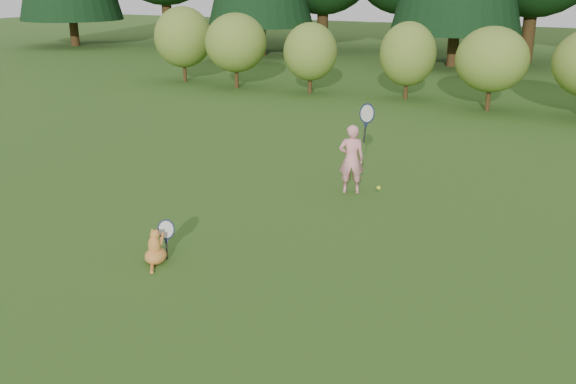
% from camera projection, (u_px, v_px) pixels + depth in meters
% --- Properties ---
extents(ground, '(100.00, 100.00, 0.00)m').
position_uv_depth(ground, '(253.00, 250.00, 9.63)').
color(ground, '#245417').
rests_on(ground, ground).
extents(shrub_row, '(28.00, 3.00, 2.80)m').
position_uv_depth(shrub_row, '(450.00, 60.00, 20.28)').
color(shrub_row, olive).
rests_on(shrub_row, ground).
extents(child, '(0.77, 0.50, 1.96)m').
position_uv_depth(child, '(352.00, 158.00, 11.97)').
color(child, pink).
rests_on(child, ground).
extents(cat, '(0.42, 0.78, 0.68)m').
position_uv_depth(cat, '(156.00, 245.00, 9.12)').
color(cat, '#B76023').
rests_on(cat, ground).
extents(tennis_ball, '(0.06, 0.06, 0.06)m').
position_uv_depth(tennis_ball, '(379.00, 188.00, 9.72)').
color(tennis_ball, '#C2D919').
rests_on(tennis_ball, ground).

